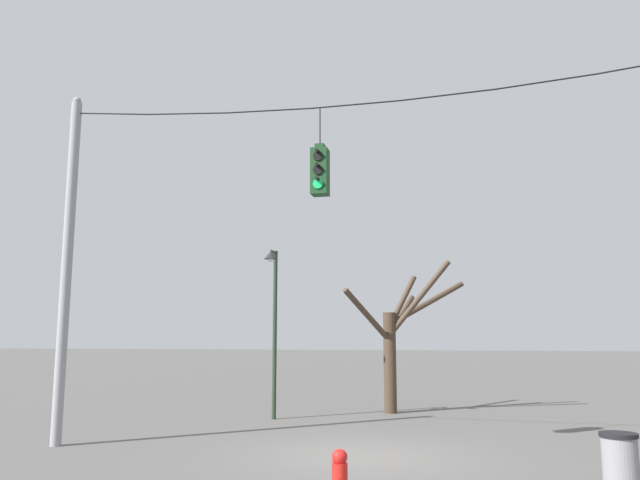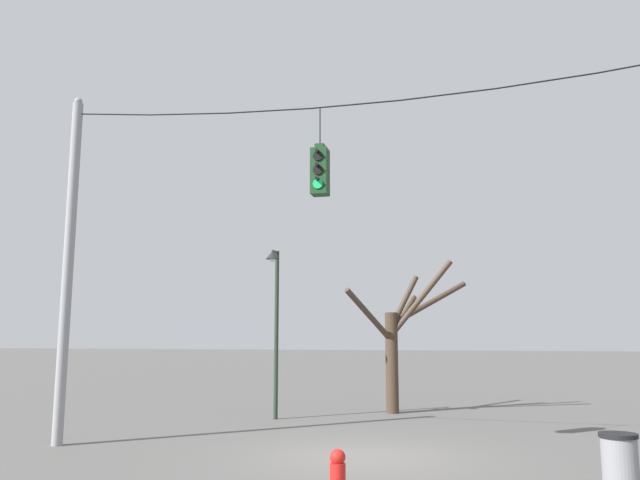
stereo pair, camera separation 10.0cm
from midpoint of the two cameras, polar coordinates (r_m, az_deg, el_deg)
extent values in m
plane|color=#565451|center=(12.75, 4.03, -19.14)|extent=(200.00, 200.00, 0.00)
cylinder|color=gray|center=(14.89, -21.87, -2.33)|extent=(0.23, 0.23, 7.61)
sphere|color=gray|center=(15.76, -21.05, 11.72)|extent=(0.18, 0.18, 0.18)
cylinder|color=black|center=(15.13, -18.20, 10.86)|extent=(1.86, 0.03, 0.22)
cylinder|color=black|center=(14.22, -11.75, 11.21)|extent=(1.86, 0.03, 0.16)
cylinder|color=black|center=(13.52, -4.51, 11.69)|extent=(1.86, 0.03, 0.09)
cylinder|color=black|center=(13.07, 3.41, 12.27)|extent=(1.85, 0.03, 0.03)
cylinder|color=black|center=(12.91, 11.74, 12.88)|extent=(1.86, 0.03, 0.09)
cylinder|color=black|center=(13.03, 20.14, 13.49)|extent=(1.86, 0.03, 0.16)
cube|color=#143819|center=(12.79, 0.23, 6.23)|extent=(0.34, 0.34, 0.96)
cube|color=#143819|center=(12.94, 0.22, 8.51)|extent=(0.19, 0.19, 0.10)
cylinder|color=black|center=(13.08, 0.22, 10.38)|extent=(0.02, 0.02, 0.79)
cylinder|color=black|center=(12.70, 0.03, 7.71)|extent=(0.20, 0.03, 0.20)
cylinder|color=black|center=(12.68, -0.02, 8.15)|extent=(0.07, 0.12, 0.07)
cylinder|color=black|center=(12.62, 0.03, 6.45)|extent=(0.20, 0.03, 0.20)
cylinder|color=black|center=(12.60, -0.02, 6.89)|extent=(0.07, 0.12, 0.07)
cylinder|color=#19C666|center=(12.54, 0.03, 5.17)|extent=(0.20, 0.03, 0.20)
cylinder|color=black|center=(12.52, -0.02, 5.62)|extent=(0.07, 0.12, 0.07)
cylinder|color=#233323|center=(18.11, -3.85, -8.52)|extent=(0.12, 0.12, 4.77)
cylinder|color=#233323|center=(18.07, -3.98, -1.09)|extent=(0.07, 0.43, 0.07)
cone|color=#232328|center=(17.85, -4.20, -1.37)|extent=(0.39, 0.39, 0.24)
sphere|color=silver|center=(17.83, -4.20, -1.75)|extent=(0.18, 0.18, 0.18)
cylinder|color=#423326|center=(19.60, 6.74, -11.04)|extent=(0.39, 0.39, 3.03)
cylinder|color=#423326|center=(19.85, 7.82, -5.62)|extent=(0.97, 0.79, 1.69)
cylinder|color=#423326|center=(20.49, 7.77, -6.82)|extent=(0.75, 2.00, 1.40)
cylinder|color=#423326|center=(18.93, 4.71, -6.92)|extent=(1.30, 1.69, 1.61)
cylinder|color=#423326|center=(20.19, 10.04, -5.75)|extent=(2.38, 1.57, 1.49)
cylinder|color=#423326|center=(19.59, 9.37, -5.27)|extent=(2.01, 0.32, 2.38)
sphere|color=red|center=(9.09, 1.95, -19.22)|extent=(0.22, 0.22, 0.22)
cylinder|color=gray|center=(10.67, 26.01, -18.09)|extent=(0.51, 0.51, 0.82)
cylinder|color=black|center=(10.60, 25.85, -15.77)|extent=(0.55, 0.55, 0.06)
camera|label=1|loc=(0.05, -89.77, -0.04)|focal=35.00mm
camera|label=2|loc=(0.05, 90.23, 0.04)|focal=35.00mm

